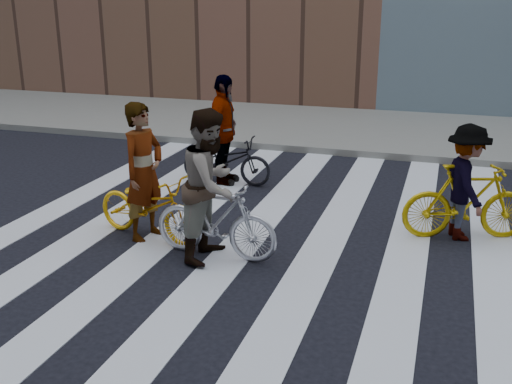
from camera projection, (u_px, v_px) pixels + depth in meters
The scene contains 11 objects.
ground at pixel (283, 244), 8.25m from camera, with size 100.00×100.00×0.00m, color black.
sidewalk_far at pixel (363, 130), 15.01m from camera, with size 100.00×5.00×0.15m, color slate.
zebra_crosswalk at pixel (283, 244), 8.25m from camera, with size 8.25×10.00×0.01m.
bike_yellow_left at pixel (149, 206), 8.35m from camera, with size 0.62×1.77×0.93m, color #FFB50E.
bike_silver_mid at pixel (215, 220), 7.71m from camera, with size 0.48×1.69×1.02m, color #B3B3BD.
bike_yellow_right at pixel (467, 202), 8.31m from camera, with size 0.51×1.79×1.08m, color #C39D0A.
bike_dark_rear at pixel (226, 160), 10.81m from camera, with size 0.58×1.66×0.87m, color black.
rider_left at pixel (144, 172), 8.21m from camera, with size 0.70×0.46×1.93m, color slate.
rider_mid at pixel (211, 185), 7.58m from camera, with size 0.95×0.74×1.96m, color slate.
rider_right at pixel (466, 183), 8.24m from camera, with size 1.05×0.61×1.63m, color slate.
rider_rear at pixel (223, 130), 10.65m from camera, with size 1.16×0.48×1.97m, color slate.
Camera 1 is at (1.99, -7.36, 3.25)m, focal length 42.00 mm.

